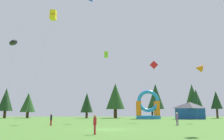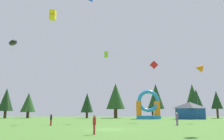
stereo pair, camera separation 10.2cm
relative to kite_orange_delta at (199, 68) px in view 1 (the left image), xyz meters
The scene contains 20 objects.
ground_plane 25.45m from the kite_orange_delta, 135.09° to the right, with size 120.00×120.00×0.00m, color #47752D.
kite_orange_delta is the anchor object (origin of this frame).
kite_black_parafoil 33.31m from the kite_orange_delta, 143.70° to the right, with size 2.12×3.89×9.88m.
kite_yellow_box 30.72m from the kite_orange_delta, 136.42° to the right, with size 2.87×0.59×12.32m.
kite_red_diamond 8.48m from the kite_orange_delta, 166.16° to the left, with size 2.48×2.90×11.81m.
kite_lime_box 17.92m from the kite_orange_delta, behind, with size 1.77×3.03×13.41m.
person_left_edge 14.77m from the kite_orange_delta, 126.61° to the right, with size 0.44×0.44×1.86m.
person_midfield 29.86m from the kite_orange_delta, 128.35° to the right, with size 0.39×0.39×1.72m.
person_near_camera 28.52m from the kite_orange_delta, 158.38° to the right, with size 0.36×0.36×1.66m.
inflatable_yellow_castle 20.84m from the kite_orange_delta, 112.35° to the left, with size 5.98×4.01×7.51m.
festival_tent 18.93m from the kite_orange_delta, 79.54° to the left, with size 6.57×3.82×4.36m.
tree_row_1 54.17m from the kite_orange_delta, 153.85° to the left, with size 4.24×4.24×8.76m.
tree_row_2 50.07m from the kite_orange_delta, 148.74° to the left, with size 4.48×4.48×7.53m.
tree_row_3 35.63m from the kite_orange_delta, 134.42° to the left, with size 3.71×3.71×7.41m.
tree_row_4 30.59m from the kite_orange_delta, 122.06° to the left, with size 5.60×5.60×10.29m.
tree_row_5 30.10m from the kite_orange_delta, 98.97° to the left, with size 3.29×3.29×6.74m.
tree_row_6 29.28m from the kite_orange_delta, 96.90° to the left, with size 5.07×5.07×10.52m.
tree_row_7 30.28m from the kite_orange_delta, 74.63° to the left, with size 4.89×4.89×10.43m.
tree_row_8 28.60m from the kite_orange_delta, 72.65° to the left, with size 4.42×4.42×8.58m.
tree_row_9 27.99m from the kite_orange_delta, 61.25° to the left, with size 3.22×3.22×7.83m.
Camera 1 is at (0.87, -26.64, 2.07)m, focal length 36.51 mm.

